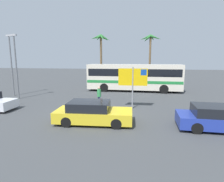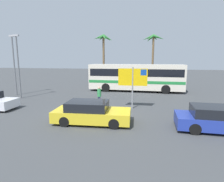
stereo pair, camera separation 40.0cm
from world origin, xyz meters
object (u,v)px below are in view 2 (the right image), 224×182
Objects in this scene: car_yellow at (91,113)px; pedestrian_by_bus at (99,95)px; ferry_sign at (133,79)px; car_blue at (219,119)px; bus_front_coach at (136,76)px.

pedestrian_by_bus is at bearing 94.42° from car_yellow.
ferry_sign is 0.71× the size of car_blue.
ferry_sign reaches higher than bus_front_coach.
ferry_sign is 6.31m from car_blue.
bus_front_coach is 12.94m from car_blue.
ferry_sign is at bearing 144.13° from car_blue.
pedestrian_by_bus is (-0.59, 4.09, 0.30)m from car_yellow.
pedestrian_by_bus is at bearing 153.49° from car_blue.
car_yellow is (-2.18, -3.76, -1.69)m from ferry_sign.
ferry_sign is (0.38, -8.13, 0.54)m from bus_front_coach.
car_blue is at bearing -2.86° from car_yellow.
car_blue is (5.24, -11.77, -1.15)m from bus_front_coach.
car_blue is 2.82× the size of pedestrian_by_bus.
bus_front_coach is 3.43× the size of ferry_sign.
car_yellow is 2.91× the size of pedestrian_by_bus.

